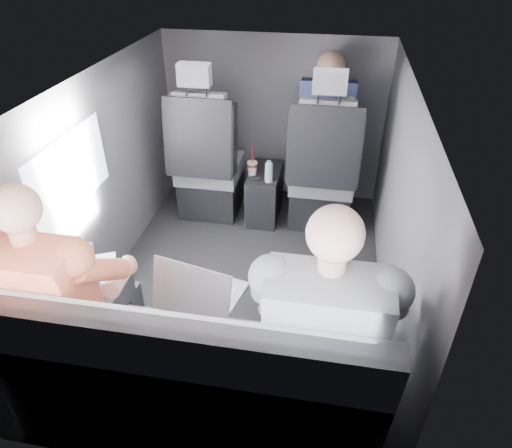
% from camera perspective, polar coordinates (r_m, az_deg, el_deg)
% --- Properties ---
extents(floor, '(2.60, 2.60, 0.00)m').
position_cam_1_polar(floor, '(3.11, -1.58, -7.35)').
color(floor, black).
rests_on(floor, ground).
extents(ceiling, '(2.60, 2.60, 0.00)m').
position_cam_1_polar(ceiling, '(2.45, -2.08, 17.27)').
color(ceiling, '#B2B2AD').
rests_on(ceiling, panel_back).
extents(panel_left, '(0.02, 2.60, 1.35)m').
position_cam_1_polar(panel_left, '(3.02, -18.84, 4.80)').
color(panel_left, '#56565B').
rests_on(panel_left, floor).
extents(panel_right, '(0.02, 2.60, 1.35)m').
position_cam_1_polar(panel_right, '(2.70, 17.24, 1.64)').
color(panel_right, '#56565B').
rests_on(panel_right, floor).
extents(panel_front, '(1.80, 0.02, 1.35)m').
position_cam_1_polar(panel_front, '(3.88, 2.18, 12.96)').
color(panel_front, '#56565B').
rests_on(panel_front, floor).
extents(panel_back, '(1.80, 0.02, 1.35)m').
position_cam_1_polar(panel_back, '(1.76, -10.80, -17.89)').
color(panel_back, '#56565B').
rests_on(panel_back, floor).
extents(side_window, '(0.02, 0.75, 0.42)m').
position_cam_1_polar(side_window, '(2.68, -22.11, 5.89)').
color(side_window, white).
rests_on(side_window, panel_left).
extents(seatbelt, '(0.35, 0.11, 0.59)m').
position_cam_1_polar(seatbelt, '(3.22, 8.65, 10.55)').
color(seatbelt, black).
rests_on(seatbelt, front_seat_right).
extents(front_seat_left, '(0.52, 0.58, 1.26)m').
position_cam_1_polar(front_seat_left, '(3.67, -6.00, 6.82)').
color(front_seat_left, black).
rests_on(front_seat_left, floor).
extents(front_seat_right, '(0.52, 0.58, 1.26)m').
position_cam_1_polar(front_seat_right, '(3.54, 8.25, 5.64)').
color(front_seat_right, black).
rests_on(front_seat_right, floor).
extents(center_console, '(0.24, 0.48, 0.41)m').
position_cam_1_polar(center_console, '(3.71, 1.08, 3.82)').
color(center_console, black).
rests_on(center_console, floor).
extents(rear_bench, '(1.60, 0.57, 0.92)m').
position_cam_1_polar(rear_bench, '(2.18, -7.59, -19.19)').
color(rear_bench, slate).
rests_on(rear_bench, floor).
extents(soda_cup, '(0.08, 0.08, 0.24)m').
position_cam_1_polar(soda_cup, '(3.53, -0.48, 7.02)').
color(soda_cup, white).
rests_on(soda_cup, center_console).
extents(water_bottle, '(0.06, 0.06, 0.17)m').
position_cam_1_polar(water_bottle, '(3.43, 1.60, 6.49)').
color(water_bottle, '#9AB5D0').
rests_on(water_bottle, center_console).
extents(laptop_white, '(0.41, 0.44, 0.25)m').
position_cam_1_polar(laptop_white, '(2.36, -21.84, -5.68)').
color(laptop_white, silver).
rests_on(laptop_white, passenger_rear_left).
extents(laptop_silver, '(0.42, 0.41, 0.26)m').
position_cam_1_polar(laptop_silver, '(2.11, -7.18, -8.30)').
color(laptop_silver, '#A5A5AA').
rests_on(laptop_silver, rear_bench).
extents(laptop_black, '(0.39, 0.41, 0.24)m').
position_cam_1_polar(laptop_black, '(2.06, 8.65, -9.97)').
color(laptop_black, black).
rests_on(laptop_black, passenger_rear_right).
extents(passenger_rear_left, '(0.53, 0.64, 1.26)m').
position_cam_1_polar(passenger_rear_left, '(2.22, -22.89, -8.46)').
color(passenger_rear_left, '#2D2D31').
rests_on(passenger_rear_left, rear_bench).
extents(passenger_rear_right, '(0.55, 0.66, 1.29)m').
position_cam_1_polar(passenger_rear_right, '(1.92, 8.41, -12.91)').
color(passenger_rear_right, navy).
rests_on(passenger_rear_right, rear_bench).
extents(passenger_front_right, '(0.41, 0.41, 0.86)m').
position_cam_1_polar(passenger_front_right, '(3.63, 8.70, 12.50)').
color(passenger_front_right, navy).
rests_on(passenger_front_right, front_seat_right).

